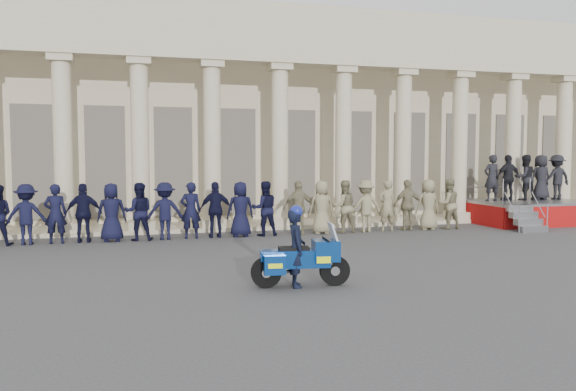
{
  "coord_description": "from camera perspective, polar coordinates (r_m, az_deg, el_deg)",
  "views": [
    {
      "loc": [
        -4.04,
        -12.97,
        2.79
      ],
      "look_at": [
        0.41,
        3.48,
        1.6
      ],
      "focal_mm": 35.0,
      "sensor_mm": 36.0,
      "label": 1
    }
  ],
  "objects": [
    {
      "name": "ground",
      "position": [
        13.87,
        2.15,
        -7.62
      ],
      "size": [
        90.0,
        90.0,
        0.0
      ],
      "primitive_type": "plane",
      "color": "#3B3B3E",
      "rests_on": "ground"
    },
    {
      "name": "building",
      "position": [
        28.06,
        -6.87,
        7.51
      ],
      "size": [
        40.0,
        12.5,
        9.0
      ],
      "color": "#C1B391",
      "rests_on": "ground"
    },
    {
      "name": "officer_rank",
      "position": [
        19.31,
        -9.55,
        -1.49
      ],
      "size": [
        20.3,
        0.73,
        1.92
      ],
      "color": "black",
      "rests_on": "ground"
    },
    {
      "name": "reviewing_stand",
      "position": [
        25.64,
        23.41,
        0.96
      ],
      "size": [
        4.66,
        4.37,
        2.86
      ],
      "color": "gray",
      "rests_on": "ground"
    },
    {
      "name": "motorcycle",
      "position": [
        12.08,
        1.39,
        -6.47
      ],
      "size": [
        2.15,
        0.94,
        1.38
      ],
      "rotation": [
        0.0,
        0.0,
        -0.12
      ],
      "color": "black",
      "rests_on": "ground"
    },
    {
      "name": "rider",
      "position": [
        12.01,
        0.83,
        -5.18
      ],
      "size": [
        0.47,
        0.65,
        1.76
      ],
      "rotation": [
        0.0,
        0.0,
        1.45
      ],
      "color": "black",
      "rests_on": "ground"
    }
  ]
}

